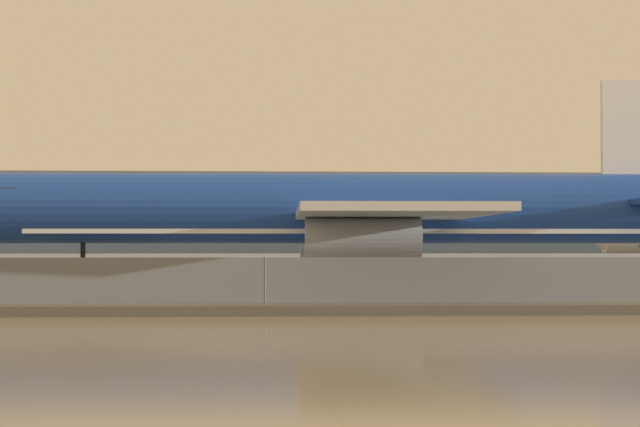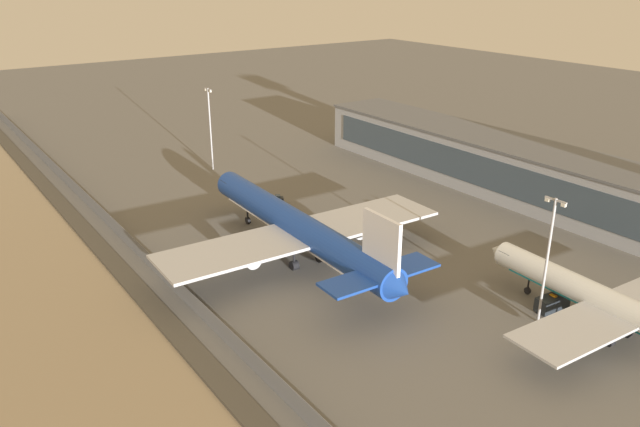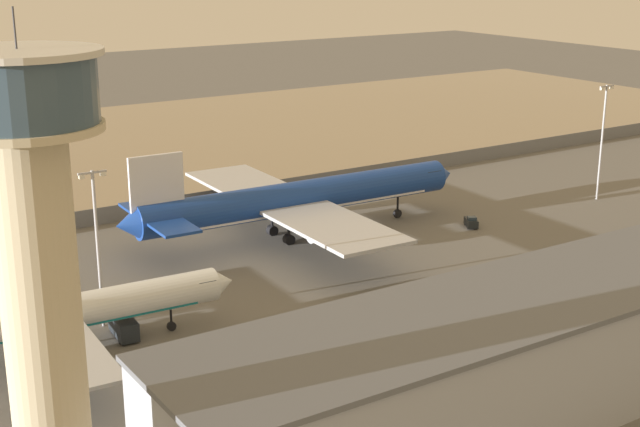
{
  "view_description": "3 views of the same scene",
  "coord_description": "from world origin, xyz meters",
  "px_view_note": "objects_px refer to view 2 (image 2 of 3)",
  "views": [
    {
      "loc": [
        -1.11,
        -81.22,
        3.35
      ],
      "look_at": [
        4.25,
        6.56,
        5.65
      ],
      "focal_mm": 70.0,
      "sensor_mm": 36.0,
      "label": 1
    },
    {
      "loc": [
        85.93,
        -46.0,
        45.76
      ],
      "look_at": [
        2.43,
        12.79,
        5.39
      ],
      "focal_mm": 35.0,
      "sensor_mm": 36.0,
      "label": 2
    },
    {
      "loc": [
        72.55,
        113.88,
        41.23
      ],
      "look_at": [
        5.53,
        10.89,
        4.73
      ],
      "focal_mm": 50.0,
      "sensor_mm": 36.0,
      "label": 3
    }
  ],
  "objects_px": {
    "cargo_jet_blue": "(299,228)",
    "apron_light_mast_apron_east": "(210,124)",
    "apron_light_mast_apron_west": "(548,254)",
    "ops_van": "(552,303)",
    "baggage_tug": "(276,200)",
    "passenger_jet_white_teal": "(611,305)"
  },
  "relations": [
    {
      "from": "baggage_tug",
      "to": "passenger_jet_white_teal",
      "type": "bearing_deg",
      "value": 8.46
    },
    {
      "from": "baggage_tug",
      "to": "apron_light_mast_apron_east",
      "type": "distance_m",
      "value": 30.84
    },
    {
      "from": "apron_light_mast_apron_east",
      "to": "apron_light_mast_apron_west",
      "type": "bearing_deg",
      "value": 3.54
    },
    {
      "from": "baggage_tug",
      "to": "ops_van",
      "type": "relative_size",
      "value": 0.67
    },
    {
      "from": "baggage_tug",
      "to": "ops_van",
      "type": "xyz_separation_m",
      "value": [
        59.99,
        9.38,
        0.47
      ]
    },
    {
      "from": "passenger_jet_white_teal",
      "to": "apron_light_mast_apron_west",
      "type": "relative_size",
      "value": 2.22
    },
    {
      "from": "ops_van",
      "to": "apron_light_mast_apron_west",
      "type": "xyz_separation_m",
      "value": [
        0.88,
        -4.04,
        9.11
      ]
    },
    {
      "from": "ops_van",
      "to": "passenger_jet_white_teal",
      "type": "bearing_deg",
      "value": 5.23
    },
    {
      "from": "apron_light_mast_apron_west",
      "to": "ops_van",
      "type": "bearing_deg",
      "value": 102.3
    },
    {
      "from": "cargo_jet_blue",
      "to": "baggage_tug",
      "type": "height_order",
      "value": "cargo_jet_blue"
    },
    {
      "from": "passenger_jet_white_teal",
      "to": "cargo_jet_blue",
      "type": "bearing_deg",
      "value": -153.96
    },
    {
      "from": "cargo_jet_blue",
      "to": "apron_light_mast_apron_west",
      "type": "xyz_separation_m",
      "value": [
        35.69,
        16.16,
        4.61
      ]
    },
    {
      "from": "ops_van",
      "to": "apron_light_mast_apron_west",
      "type": "bearing_deg",
      "value": -77.7
    },
    {
      "from": "cargo_jet_blue",
      "to": "baggage_tug",
      "type": "xyz_separation_m",
      "value": [
        -25.18,
        10.82,
        -4.97
      ]
    },
    {
      "from": "cargo_jet_blue",
      "to": "baggage_tug",
      "type": "bearing_deg",
      "value": 156.75
    },
    {
      "from": "cargo_jet_blue",
      "to": "ops_van",
      "type": "bearing_deg",
      "value": 30.13
    },
    {
      "from": "baggage_tug",
      "to": "apron_light_mast_apron_east",
      "type": "xyz_separation_m",
      "value": [
        -29.06,
        -0.23,
        10.32
      ]
    },
    {
      "from": "passenger_jet_white_teal",
      "to": "apron_light_mast_apron_west",
      "type": "xyz_separation_m",
      "value": [
        -7.15,
        -4.78,
        5.96
      ]
    },
    {
      "from": "ops_van",
      "to": "apron_light_mast_apron_east",
      "type": "xyz_separation_m",
      "value": [
        -89.06,
        -9.61,
        9.85
      ]
    },
    {
      "from": "cargo_jet_blue",
      "to": "apron_light_mast_apron_east",
      "type": "bearing_deg",
      "value": 168.95
    },
    {
      "from": "ops_van",
      "to": "cargo_jet_blue",
      "type": "bearing_deg",
      "value": -149.87
    },
    {
      "from": "ops_van",
      "to": "apron_light_mast_apron_west",
      "type": "distance_m",
      "value": 10.0
    }
  ]
}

